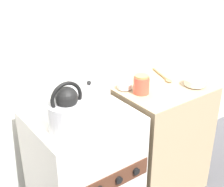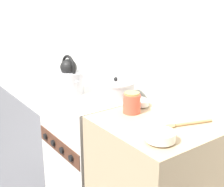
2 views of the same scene
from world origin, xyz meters
name	(u,v)px [view 1 (image 1 of 2)]	position (x,y,z in m)	size (l,w,h in m)	color
wall_back	(47,32)	(0.00, 0.64, 1.25)	(7.00, 0.06, 2.50)	silver
stove	(84,173)	(0.00, 0.27, 0.42)	(0.60, 0.56, 0.84)	beige
counter	(156,137)	(0.65, 0.28, 0.43)	(0.63, 0.57, 0.86)	tan
kettle	(68,112)	(-0.13, 0.17, 0.95)	(0.26, 0.21, 0.27)	#B2B2B7
cooking_pot	(89,93)	(0.13, 0.39, 0.90)	(0.27, 0.27, 0.14)	#B2B2B7
enamel_bowl	(195,82)	(0.83, 0.13, 0.89)	(0.14, 0.14, 0.05)	beige
small_ceramic_bowl	(125,86)	(0.41, 0.38, 0.88)	(0.10, 0.10, 0.04)	white
storage_jar	(141,85)	(0.46, 0.26, 0.92)	(0.10, 0.10, 0.12)	#CC4C38
wooden_spoon	(163,76)	(0.76, 0.37, 0.86)	(0.12, 0.28, 0.02)	#A37A4C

